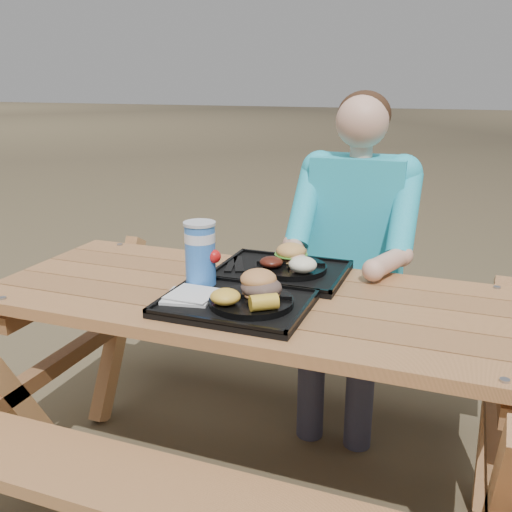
% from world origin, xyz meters
% --- Properties ---
extents(ground, '(60.00, 60.00, 0.00)m').
position_xyz_m(ground, '(0.00, 0.00, 0.00)').
color(ground, '#999999').
rests_on(ground, ground).
extents(picnic_table, '(1.80, 1.49, 0.75)m').
position_xyz_m(picnic_table, '(0.00, 0.00, 0.38)').
color(picnic_table, '#999999').
rests_on(picnic_table, ground).
extents(tray_near, '(0.45, 0.35, 0.02)m').
position_xyz_m(tray_near, '(-0.02, -0.14, 0.76)').
color(tray_near, black).
rests_on(tray_near, picnic_table).
extents(tray_far, '(0.45, 0.35, 0.02)m').
position_xyz_m(tray_far, '(0.02, 0.20, 0.76)').
color(tray_far, black).
rests_on(tray_far, picnic_table).
extents(plate_near, '(0.26, 0.26, 0.02)m').
position_xyz_m(plate_near, '(0.04, -0.14, 0.78)').
color(plate_near, black).
rests_on(plate_near, tray_near).
extents(plate_far, '(0.26, 0.26, 0.02)m').
position_xyz_m(plate_far, '(0.05, 0.21, 0.78)').
color(plate_far, black).
rests_on(plate_far, tray_far).
extents(napkin_stack, '(0.17, 0.17, 0.02)m').
position_xyz_m(napkin_stack, '(-0.17, -0.16, 0.78)').
color(napkin_stack, silver).
rests_on(napkin_stack, tray_near).
extents(soda_cup, '(0.10, 0.10, 0.20)m').
position_xyz_m(soda_cup, '(-0.19, -0.03, 0.87)').
color(soda_cup, blue).
rests_on(soda_cup, tray_near).
extents(condiment_bbq, '(0.04, 0.04, 0.03)m').
position_xyz_m(condiment_bbq, '(-0.01, -0.01, 0.78)').
color(condiment_bbq, black).
rests_on(condiment_bbq, tray_near).
extents(condiment_mustard, '(0.05, 0.05, 0.03)m').
position_xyz_m(condiment_mustard, '(0.05, -0.02, 0.79)').
color(condiment_mustard, yellow).
rests_on(condiment_mustard, tray_near).
extents(sandwich, '(0.12, 0.12, 0.12)m').
position_xyz_m(sandwich, '(0.06, -0.11, 0.85)').
color(sandwich, '#C67F46').
rests_on(sandwich, plate_near).
extents(mac_cheese, '(0.09, 0.09, 0.05)m').
position_xyz_m(mac_cheese, '(-0.02, -0.21, 0.81)').
color(mac_cheese, gold).
rests_on(mac_cheese, plate_near).
extents(corn_cob, '(0.11, 0.11, 0.05)m').
position_xyz_m(corn_cob, '(0.10, -0.21, 0.81)').
color(corn_cob, gold).
rests_on(corn_cob, plate_near).
extents(cutlery_far, '(0.11, 0.18, 0.01)m').
position_xyz_m(cutlery_far, '(-0.15, 0.21, 0.77)').
color(cutlery_far, black).
rests_on(cutlery_far, tray_far).
extents(burger, '(0.11, 0.11, 0.10)m').
position_xyz_m(burger, '(0.04, 0.26, 0.84)').
color(burger, '#D5964B').
rests_on(burger, plate_far).
extents(baked_beans, '(0.08, 0.08, 0.04)m').
position_xyz_m(baked_beans, '(-0.00, 0.17, 0.81)').
color(baked_beans, '#4A170E').
rests_on(baked_beans, plate_far).
extents(potato_salad, '(0.10, 0.10, 0.05)m').
position_xyz_m(potato_salad, '(0.12, 0.15, 0.82)').
color(potato_salad, white).
rests_on(potato_salad, plate_far).
extents(diner, '(0.48, 0.84, 1.28)m').
position_xyz_m(diner, '(0.20, 0.66, 0.64)').
color(diner, teal).
rests_on(diner, ground).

